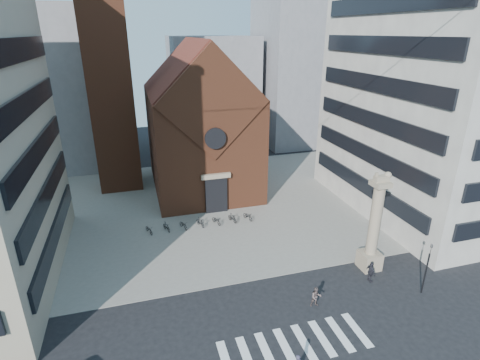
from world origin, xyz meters
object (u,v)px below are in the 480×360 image
at_px(lion_column, 374,232).
at_px(scooter_0, 149,229).
at_px(pedestrian_1, 316,297).
at_px(pedestrian_2, 371,272).
at_px(traffic_light, 427,268).

bearing_deg(lion_column, scooter_0, 147.55).
relative_size(pedestrian_1, pedestrian_2, 0.91).
bearing_deg(traffic_light, pedestrian_2, 142.06).
xyz_separation_m(lion_column, pedestrian_1, (-6.51, -3.05, -2.66)).
bearing_deg(scooter_0, traffic_light, -58.14).
relative_size(lion_column, traffic_light, 2.02).
height_order(lion_column, pedestrian_1, lion_column).
distance_m(lion_column, scooter_0, 20.94).
distance_m(pedestrian_1, pedestrian_2, 5.67).
xyz_separation_m(lion_column, scooter_0, (-17.49, 11.12, -3.01)).
bearing_deg(lion_column, traffic_light, -63.54).
bearing_deg(scooter_0, lion_column, -52.78).
height_order(lion_column, pedestrian_2, lion_column).
height_order(pedestrian_2, scooter_0, pedestrian_2).
height_order(lion_column, traffic_light, lion_column).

